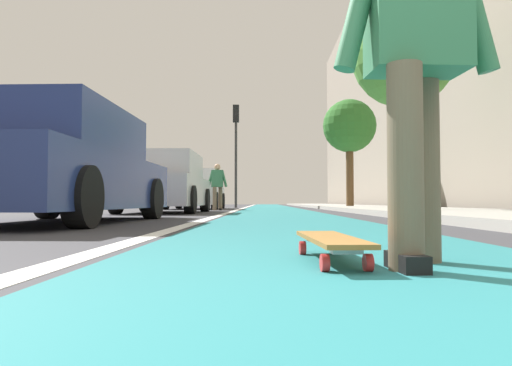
% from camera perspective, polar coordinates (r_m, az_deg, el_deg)
% --- Properties ---
extents(ground_plane, '(80.00, 80.00, 0.00)m').
position_cam_1_polar(ground_plane, '(10.77, 2.81, -3.71)').
color(ground_plane, '#38383D').
extents(bike_lane_paint, '(56.00, 2.18, 0.00)m').
position_cam_1_polar(bike_lane_paint, '(24.76, 1.76, -2.89)').
color(bike_lane_paint, '#237075').
rests_on(bike_lane_paint, ground).
extents(lane_stripe_white, '(52.00, 0.16, 0.01)m').
position_cam_1_polar(lane_stripe_white, '(20.78, -1.52, -3.01)').
color(lane_stripe_white, silver).
rests_on(lane_stripe_white, ground).
extents(sidewalk_curb, '(52.00, 3.20, 0.11)m').
position_cam_1_polar(sidewalk_curb, '(19.13, 12.21, -2.86)').
color(sidewalk_curb, '#9E9B93').
rests_on(sidewalk_curb, ground).
extents(building_facade, '(40.00, 1.20, 12.81)m').
position_cam_1_polar(building_facade, '(24.40, 16.27, 12.38)').
color(building_facade, gray).
rests_on(building_facade, ground).
extents(skateboard, '(0.85, 0.25, 0.11)m').
position_cam_1_polar(skateboard, '(2.19, 8.91, -6.88)').
color(skateboard, red).
rests_on(skateboard, ground).
extents(skater_person, '(0.47, 0.72, 1.64)m').
position_cam_1_polar(skater_person, '(2.22, 18.52, 15.31)').
color(skater_person, brown).
rests_on(skater_person, ground).
extents(parked_car_near, '(4.53, 1.99, 1.48)m').
position_cam_1_polar(parked_car_near, '(6.73, -22.31, 1.66)').
color(parked_car_near, navy).
rests_on(parked_car_near, ground).
extents(parked_car_mid, '(4.21, 1.90, 1.48)m').
position_cam_1_polar(parked_car_mid, '(12.19, -10.80, -0.17)').
color(parked_car_mid, '#B7B7BC').
rests_on(parked_car_mid, ground).
extents(parked_car_far, '(4.32, 2.00, 1.47)m').
position_cam_1_polar(parked_car_far, '(18.42, -7.25, -0.91)').
color(parked_car_far, silver).
rests_on(parked_car_far, ground).
extents(traffic_light, '(0.33, 0.28, 4.76)m').
position_cam_1_polar(traffic_light, '(22.21, -2.41, 5.47)').
color(traffic_light, '#2D2D2D').
rests_on(traffic_light, ground).
extents(street_tree_mid, '(2.45, 2.45, 4.98)m').
position_cam_1_polar(street_tree_mid, '(12.25, 17.22, 14.24)').
color(street_tree_mid, brown).
rests_on(street_tree_mid, ground).
extents(street_tree_far, '(2.06, 2.06, 4.26)m').
position_cam_1_polar(street_tree_far, '(19.03, 11.09, 6.57)').
color(street_tree_far, brown).
rests_on(street_tree_far, ground).
extents(pedestrian_distant, '(0.42, 0.65, 1.49)m').
position_cam_1_polar(pedestrian_distant, '(15.33, -4.63, -0.09)').
color(pedestrian_distant, brown).
rests_on(pedestrian_distant, ground).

